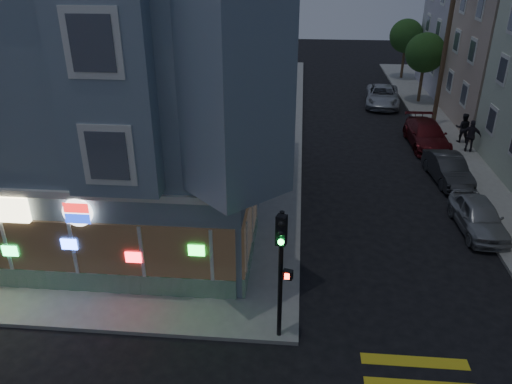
# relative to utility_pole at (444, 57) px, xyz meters

# --- Properties ---
(sidewalk_nw) EXTENTS (33.00, 42.00, 0.15)m
(sidewalk_nw) POSITION_rel_utility_pole_xyz_m (-25.50, -1.00, -4.72)
(sidewalk_nw) COLOR gray
(sidewalk_nw) RESTS_ON ground
(corner_building) EXTENTS (14.60, 14.60, 11.40)m
(corner_building) POSITION_rel_utility_pole_xyz_m (-18.00, -13.02, 1.02)
(corner_building) COLOR gray
(corner_building) RESTS_ON sidewalk_nw
(row_house_d) EXTENTS (12.00, 8.60, 10.50)m
(row_house_d) POSITION_rel_utility_pole_xyz_m (7.50, 10.00, 0.60)
(row_house_d) COLOR #A9A4B5
(row_house_d) RESTS_ON sidewalk_ne
(utility_pole) EXTENTS (2.20, 0.30, 9.00)m
(utility_pole) POSITION_rel_utility_pole_xyz_m (0.00, 0.00, 0.00)
(utility_pole) COLOR #4C3826
(utility_pole) RESTS_ON sidewalk_ne
(street_tree_near) EXTENTS (3.00, 3.00, 5.30)m
(street_tree_near) POSITION_rel_utility_pole_xyz_m (0.20, 6.00, -0.86)
(street_tree_near) COLOR #4C3826
(street_tree_near) RESTS_ON sidewalk_ne
(street_tree_far) EXTENTS (3.00, 3.00, 5.30)m
(street_tree_far) POSITION_rel_utility_pole_xyz_m (0.20, 14.00, -0.86)
(street_tree_far) COLOR #4C3826
(street_tree_far) RESTS_ON sidewalk_ne
(pedestrian_a) EXTENTS (1.04, 0.89, 1.85)m
(pedestrian_a) POSITION_rel_utility_pole_xyz_m (1.00, -3.20, -3.72)
(pedestrian_a) COLOR black
(pedestrian_a) RESTS_ON sidewalk_ne
(pedestrian_b) EXTENTS (1.22, 0.78, 1.94)m
(pedestrian_b) POSITION_rel_utility_pole_xyz_m (1.00, -4.86, -3.68)
(pedestrian_b) COLOR #27242D
(pedestrian_b) RESTS_ON sidewalk_ne
(parked_car_a) EXTENTS (1.82, 4.24, 1.43)m
(parked_car_a) POSITION_rel_utility_pole_xyz_m (-1.30, -14.18, -4.08)
(parked_car_a) COLOR #9DA0A4
(parked_car_a) RESTS_ON ground
(parked_car_b) EXTENTS (1.89, 4.37, 1.40)m
(parked_car_b) POSITION_rel_utility_pole_xyz_m (-1.30, -8.98, -4.10)
(parked_car_b) COLOR #323437
(parked_car_b) RESTS_ON ground
(parked_car_c) EXTENTS (2.28, 5.27, 1.51)m
(parked_car_c) POSITION_rel_utility_pole_xyz_m (-1.30, -3.78, -4.04)
(parked_car_c) COLOR maroon
(parked_car_c) RESTS_ON ground
(parked_car_d) EXTENTS (3.07, 5.60, 1.49)m
(parked_car_d) POSITION_rel_utility_pole_xyz_m (-2.81, 5.10, -4.05)
(parked_car_d) COLOR #AEB2B9
(parked_car_d) RESTS_ON ground
(traffic_signal) EXTENTS (0.56, 0.50, 4.45)m
(traffic_signal) POSITION_rel_utility_pole_xyz_m (-9.61, -21.81, -1.64)
(traffic_signal) COLOR black
(traffic_signal) RESTS_ON sidewalk_nw
(fire_hydrant) EXTENTS (0.49, 0.28, 0.84)m
(fire_hydrant) POSITION_rel_utility_pole_xyz_m (-0.70, -8.65, -4.20)
(fire_hydrant) COLOR silver
(fire_hydrant) RESTS_ON sidewalk_ne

